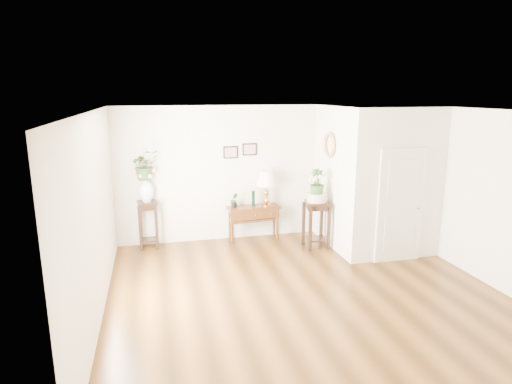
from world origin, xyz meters
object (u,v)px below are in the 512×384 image
object	(u,v)px
console_table	(253,223)
table_lamp	(267,189)
plant_stand_a	(148,225)
plant_stand_b	(316,224)

from	to	relation	value
console_table	table_lamp	bearing A→B (deg)	-4.79
console_table	table_lamp	xyz separation A→B (m)	(0.28, 0.00, 0.72)
console_table	plant_stand_a	size ratio (longest dim) A/B	1.15
plant_stand_a	plant_stand_b	xyz separation A→B (m)	(3.27, -0.76, -0.00)
console_table	plant_stand_a	world-z (taller)	plant_stand_a
table_lamp	plant_stand_a	bearing A→B (deg)	179.27
console_table	table_lamp	world-z (taller)	table_lamp
table_lamp	plant_stand_a	size ratio (longest dim) A/B	0.78
plant_stand_b	table_lamp	bearing A→B (deg)	138.67
plant_stand_a	plant_stand_b	bearing A→B (deg)	-13.15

